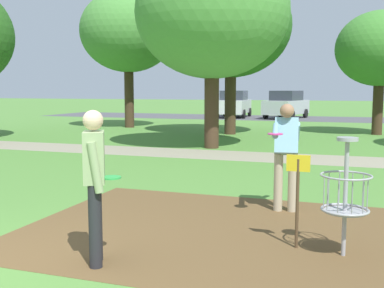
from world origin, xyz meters
TOP-DOWN VIEW (x-y plane):
  - dirt_tee_pad at (2.02, 2.44)m, footprint 5.54×4.11m
  - disc_golf_basket at (3.48, 1.98)m, footprint 0.98×0.58m
  - player_foreground_watching at (2.62, 3.77)m, footprint 0.42×1.15m
  - player_throwing at (0.95, 0.82)m, footprint 0.45×0.49m
  - tree_near_left at (-0.78, 11.17)m, footprint 4.95×4.95m
  - tree_near_right at (-7.13, 17.92)m, footprint 4.77×4.77m
  - tree_mid_left at (-1.39, 16.06)m, footprint 5.09×5.09m
  - tree_far_left at (4.62, 17.84)m, footprint 3.70×3.70m
  - parking_lot_strip at (0.00, 28.14)m, footprint 36.00×6.00m
  - parked_car_leftmost at (-4.19, 28.22)m, footprint 2.15×4.29m
  - parked_car_center_left at (-0.57, 28.03)m, footprint 2.71×4.50m
  - gravel_path at (0.00, 9.66)m, footprint 40.00×1.98m

SIDE VIEW (x-z plane):
  - gravel_path at x=0.00m, z-range 0.00..0.00m
  - parking_lot_strip at x=0.00m, z-range 0.00..0.01m
  - dirt_tee_pad at x=2.02m, z-range 0.00..0.01m
  - disc_golf_basket at x=3.48m, z-range 0.06..1.45m
  - parked_car_leftmost at x=-4.19m, z-range 0.00..1.84m
  - parked_car_center_left at x=-0.57m, z-range 0.00..1.84m
  - player_throwing at x=0.95m, z-range 0.11..1.82m
  - player_foreground_watching at x=2.62m, z-range 0.13..1.84m
  - tree_far_left at x=4.62m, z-range 1.01..6.21m
  - tree_near_left at x=-0.78m, z-range 1.12..7.59m
  - tree_mid_left at x=-1.39m, z-range 1.20..7.95m
  - tree_near_right at x=-7.13m, z-range 1.36..8.20m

